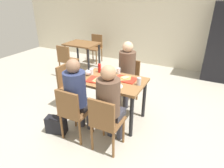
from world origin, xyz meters
name	(u,v)px	position (x,y,z in m)	size (l,w,h in m)	color
ground_plane	(112,118)	(0.00, 0.00, -0.01)	(10.00, 10.00, 0.02)	#B2AD9E
back_wall	(163,18)	(0.00, 3.20, 1.40)	(10.00, 0.10, 2.80)	beige
main_table	(112,86)	(0.00, 0.00, 0.65)	(1.09, 0.73, 0.76)	olive
chair_near_left	(73,111)	(-0.27, -0.75, 0.50)	(0.40, 0.40, 0.86)	brown
chair_near_right	(105,121)	(0.27, -0.75, 0.50)	(0.40, 0.40, 0.86)	brown
chair_far_side	(129,78)	(0.00, 0.75, 0.50)	(0.40, 0.40, 0.86)	brown
chair_left_end	(69,83)	(-0.93, 0.00, 0.50)	(0.40, 0.40, 0.86)	brown
person_in_red	(77,92)	(-0.27, -0.61, 0.75)	(0.32, 0.42, 1.27)	#383842
person_in_brown_jacket	(110,100)	(0.27, -0.61, 0.75)	(0.32, 0.42, 1.27)	#383842
person_far_side	(126,69)	(0.00, 0.61, 0.75)	(0.32, 0.42, 1.27)	#383842
tray_red_near	(98,80)	(-0.19, -0.13, 0.77)	(0.36, 0.26, 0.02)	red
tray_red_far	(125,79)	(0.19, 0.11, 0.77)	(0.36, 0.26, 0.02)	red
paper_plate_center	(109,74)	(-0.16, 0.20, 0.76)	(0.22, 0.22, 0.01)	white
paper_plate_near_edge	(116,86)	(0.16, -0.20, 0.76)	(0.22, 0.22, 0.01)	white
pizza_slice_a	(99,80)	(-0.17, -0.14, 0.78)	(0.26, 0.27, 0.02)	#DBAD60
pizza_slice_b	(126,78)	(0.18, 0.14, 0.78)	(0.22, 0.26, 0.02)	#C68C47
pizza_slice_c	(110,74)	(-0.14, 0.19, 0.78)	(0.21, 0.19, 0.02)	#C68C47
plastic_cup_a	(118,71)	(-0.03, 0.31, 0.81)	(0.07, 0.07, 0.10)	white
plastic_cup_b	(104,85)	(0.03, -0.31, 0.81)	(0.07, 0.07, 0.10)	white
plastic_cup_c	(91,72)	(-0.44, 0.05, 0.81)	(0.07, 0.07, 0.10)	white
soda_can	(139,81)	(0.46, 0.02, 0.82)	(0.07, 0.07, 0.12)	#B7BCC6
condiment_bottle	(99,68)	(-0.35, 0.20, 0.84)	(0.06, 0.06, 0.16)	red
foil_bundle	(88,73)	(-0.46, -0.02, 0.81)	(0.10, 0.10, 0.10)	silver
handbag	(56,125)	(-0.62, -0.76, 0.14)	(0.32, 0.16, 0.28)	black
drink_fridge	(223,43)	(1.62, 2.85, 0.95)	(0.70, 0.60, 1.90)	black
background_table	(82,48)	(-1.93, 1.90, 0.63)	(0.90, 0.70, 0.76)	brown
background_chair_near	(66,59)	(-1.93, 1.16, 0.50)	(0.40, 0.40, 0.86)	brown
background_chair_far	(96,46)	(-1.93, 2.63, 0.50)	(0.40, 0.40, 0.86)	brown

